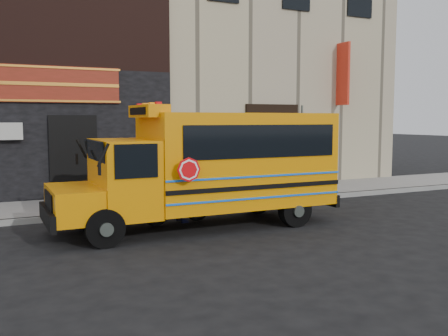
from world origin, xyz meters
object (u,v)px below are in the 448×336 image
school_bus (212,164)px  sign_pole (302,148)px  bicycle (177,201)px  cyclist (181,186)px

school_bus → sign_pole: 4.98m
bicycle → school_bus: bearing=-138.8°
sign_pole → bicycle: sign_pole is taller
school_bus → cyclist: school_bus is taller
sign_pole → bicycle: size_ratio=1.60×
sign_pole → bicycle: 5.45m
cyclist → school_bus: bearing=-140.5°
cyclist → sign_pole: bearing=-74.0°
school_bus → cyclist: (-0.59, 0.59, -0.57)m
school_bus → bicycle: school_bus is taller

